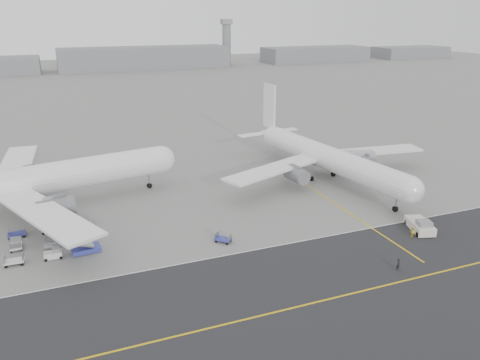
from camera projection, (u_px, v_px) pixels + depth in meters
name	position (u px, v px, depth m)	size (l,w,h in m)	color
ground	(201.00, 253.00, 72.09)	(700.00, 700.00, 0.00)	gray
taxiway	(282.00, 311.00, 58.05)	(220.00, 59.00, 0.03)	#2B2B2E
horizon_buildings	(130.00, 69.00, 310.43)	(520.00, 28.00, 28.00)	gray
control_tower	(227.00, 41.00, 333.41)	(7.00, 7.00, 31.25)	gray
airliner_a	(27.00, 182.00, 85.27)	(58.33, 57.20, 20.30)	white
airliner_b	(325.00, 156.00, 102.54)	(51.56, 52.47, 18.16)	white
pushback_tug	(420.00, 225.00, 79.14)	(4.68, 8.30, 2.35)	silver
jet_bridge	(344.00, 158.00, 105.67)	(15.12, 6.56, 5.66)	gray
gse_cluster	(34.00, 247.00, 73.98)	(23.38, 17.65, 2.12)	gray
stray_dolly	(223.00, 242.00, 75.53)	(1.56, 2.53, 1.56)	silver
ground_crew_a	(398.00, 264.00, 67.01)	(0.65, 0.43, 1.78)	black
ground_crew_b	(412.00, 232.00, 77.10)	(0.83, 0.65, 1.72)	yellow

